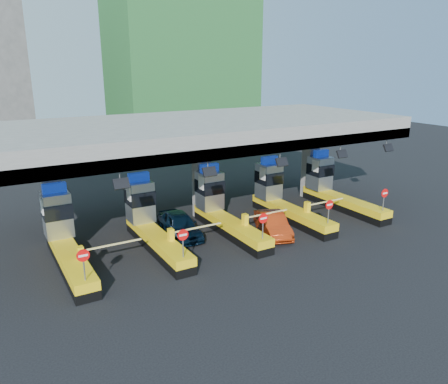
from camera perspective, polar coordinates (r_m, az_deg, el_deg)
ground at (r=29.25m, az=-0.18°, el=-4.94°), size 120.00×120.00×0.00m
toll_canopy at (r=30.12m, az=-2.94°, el=7.75°), size 28.00×12.09×7.00m
toll_lane_far_left at (r=25.88m, az=-20.18°, el=-5.59°), size 4.43×8.00×4.16m
toll_lane_left at (r=27.03m, az=-9.73°, el=-3.85°), size 4.43×8.00×4.16m
toll_lane_center at (r=29.00m, az=-0.46°, el=-2.20°), size 4.43×8.00×4.16m
toll_lane_right at (r=31.66m, az=7.44°, el=-0.74°), size 4.43×8.00×4.16m
toll_lane_far_right at (r=34.83m, az=14.00°, el=0.49°), size 4.43×8.00×4.16m
bg_building_scaffold at (r=61.33m, az=-5.70°, el=19.42°), size 18.00×12.00×28.00m
van at (r=28.05m, az=-5.81°, el=-4.27°), size 2.15×4.73×1.57m
red_car at (r=28.39m, az=6.39°, el=-4.18°), size 2.89×4.60×1.43m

